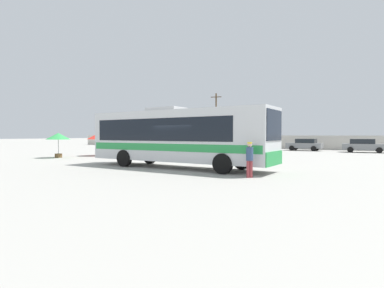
{
  "coord_description": "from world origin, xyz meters",
  "views": [
    {
      "loc": [
        9.33,
        -15.47,
        1.96
      ],
      "look_at": [
        -1.21,
        3.36,
        1.34
      ],
      "focal_mm": 28.91,
      "sensor_mm": 36.0,
      "label": 1
    }
  ],
  "objects_px": {
    "vendor_umbrella_secondary_green": "(58,137)",
    "roadside_tree_midleft": "(251,124)",
    "parked_car_leftmost_grey": "(217,143)",
    "attendant_by_bus_door": "(250,157)",
    "vendor_umbrella_near_gate_red": "(101,136)",
    "roadside_tree_left": "(188,118)",
    "parked_car_second_grey": "(252,144)",
    "parked_car_rightmost_grey": "(364,145)",
    "coach_bus_silver_green": "(176,135)",
    "parked_car_third_grey": "(305,144)",
    "utility_pole_near": "(216,119)"
  },
  "relations": [
    {
      "from": "parked_car_third_grey",
      "to": "roadside_tree_midleft",
      "type": "xyz_separation_m",
      "value": [
        -10.48,
        10.08,
        3.04
      ]
    },
    {
      "from": "parked_car_third_grey",
      "to": "roadside_tree_midleft",
      "type": "bearing_deg",
      "value": 136.11
    },
    {
      "from": "coach_bus_silver_green",
      "to": "parked_car_rightmost_grey",
      "type": "height_order",
      "value": "coach_bus_silver_green"
    },
    {
      "from": "coach_bus_silver_green",
      "to": "utility_pole_near",
      "type": "height_order",
      "value": "utility_pole_near"
    },
    {
      "from": "utility_pole_near",
      "to": "roadside_tree_midleft",
      "type": "relative_size",
      "value": 1.61
    },
    {
      "from": "parked_car_third_grey",
      "to": "parked_car_rightmost_grey",
      "type": "xyz_separation_m",
      "value": [
        6.51,
        -1.13,
        0.02
      ]
    },
    {
      "from": "roadside_tree_left",
      "to": "parked_car_rightmost_grey",
      "type": "bearing_deg",
      "value": -15.5
    },
    {
      "from": "parked_car_second_grey",
      "to": "parked_car_third_grey",
      "type": "distance_m",
      "value": 6.59
    },
    {
      "from": "vendor_umbrella_near_gate_red",
      "to": "utility_pole_near",
      "type": "distance_m",
      "value": 26.09
    },
    {
      "from": "roadside_tree_left",
      "to": "attendant_by_bus_door",
      "type": "bearing_deg",
      "value": -56.11
    },
    {
      "from": "vendor_umbrella_secondary_green",
      "to": "parked_car_leftmost_grey",
      "type": "distance_m",
      "value": 23.22
    },
    {
      "from": "vendor_umbrella_near_gate_red",
      "to": "parked_car_leftmost_grey",
      "type": "relative_size",
      "value": 0.55
    },
    {
      "from": "vendor_umbrella_near_gate_red",
      "to": "roadside_tree_left",
      "type": "height_order",
      "value": "roadside_tree_left"
    },
    {
      "from": "parked_car_leftmost_grey",
      "to": "parked_car_third_grey",
      "type": "xyz_separation_m",
      "value": [
        11.83,
        0.54,
        0.02
      ]
    },
    {
      "from": "coach_bus_silver_green",
      "to": "attendant_by_bus_door",
      "type": "distance_m",
      "value": 5.76
    },
    {
      "from": "attendant_by_bus_door",
      "to": "parked_car_second_grey",
      "type": "xyz_separation_m",
      "value": [
        -8.49,
        26.23,
        -0.17
      ]
    },
    {
      "from": "vendor_umbrella_near_gate_red",
      "to": "roadside_tree_left",
      "type": "xyz_separation_m",
      "value": [
        -5.34,
        25.94,
        3.14
      ]
    },
    {
      "from": "parked_car_second_grey",
      "to": "roadside_tree_midleft",
      "type": "distance_m",
      "value": 12.17
    },
    {
      "from": "vendor_umbrella_near_gate_red",
      "to": "parked_car_leftmost_grey",
      "type": "distance_m",
      "value": 19.35
    },
    {
      "from": "parked_car_leftmost_grey",
      "to": "parked_car_second_grey",
      "type": "height_order",
      "value": "parked_car_leftmost_grey"
    },
    {
      "from": "vendor_umbrella_secondary_green",
      "to": "parked_car_second_grey",
      "type": "height_order",
      "value": "vendor_umbrella_secondary_green"
    },
    {
      "from": "utility_pole_near",
      "to": "parked_car_rightmost_grey",
      "type": "bearing_deg",
      "value": -19.07
    },
    {
      "from": "roadside_tree_midleft",
      "to": "utility_pole_near",
      "type": "bearing_deg",
      "value": -142.27
    },
    {
      "from": "vendor_umbrella_near_gate_red",
      "to": "roadside_tree_midleft",
      "type": "distance_m",
      "value": 30.08
    },
    {
      "from": "attendant_by_bus_door",
      "to": "roadside_tree_left",
      "type": "bearing_deg",
      "value": 123.89
    },
    {
      "from": "vendor_umbrella_near_gate_red",
      "to": "roadside_tree_left",
      "type": "distance_m",
      "value": 26.67
    },
    {
      "from": "attendant_by_bus_door",
      "to": "roadside_tree_midleft",
      "type": "bearing_deg",
      "value": 108.46
    },
    {
      "from": "attendant_by_bus_door",
      "to": "utility_pole_near",
      "type": "xyz_separation_m",
      "value": [
        -17.23,
        33.63,
        3.72
      ]
    },
    {
      "from": "vendor_umbrella_secondary_green",
      "to": "parked_car_rightmost_grey",
      "type": "distance_m",
      "value": 31.97
    },
    {
      "from": "attendant_by_bus_door",
      "to": "roadside_tree_midleft",
      "type": "xyz_separation_m",
      "value": [
        -12.46,
        37.32,
        2.89
      ]
    },
    {
      "from": "parked_car_second_grey",
      "to": "roadside_tree_left",
      "type": "distance_m",
      "value": 16.48
    },
    {
      "from": "coach_bus_silver_green",
      "to": "roadside_tree_midleft",
      "type": "bearing_deg",
      "value": 101.5
    },
    {
      "from": "coach_bus_silver_green",
      "to": "attendant_by_bus_door",
      "type": "height_order",
      "value": "coach_bus_silver_green"
    },
    {
      "from": "parked_car_second_grey",
      "to": "parked_car_rightmost_grey",
      "type": "height_order",
      "value": "parked_car_rightmost_grey"
    },
    {
      "from": "roadside_tree_midleft",
      "to": "coach_bus_silver_green",
      "type": "bearing_deg",
      "value": -78.5
    },
    {
      "from": "parked_car_leftmost_grey",
      "to": "coach_bus_silver_green",
      "type": "bearing_deg",
      "value": -70.92
    },
    {
      "from": "vendor_umbrella_secondary_green",
      "to": "roadside_tree_midleft",
      "type": "distance_m",
      "value": 33.94
    },
    {
      "from": "attendant_by_bus_door",
      "to": "roadside_tree_midleft",
      "type": "distance_m",
      "value": 39.45
    },
    {
      "from": "coach_bus_silver_green",
      "to": "vendor_umbrella_secondary_green",
      "type": "distance_m",
      "value": 13.38
    },
    {
      "from": "parked_car_rightmost_grey",
      "to": "roadside_tree_midleft",
      "type": "xyz_separation_m",
      "value": [
        -16.99,
        11.21,
        3.02
      ]
    },
    {
      "from": "roadside_tree_left",
      "to": "roadside_tree_midleft",
      "type": "height_order",
      "value": "roadside_tree_left"
    },
    {
      "from": "attendant_by_bus_door",
      "to": "parked_car_rightmost_grey",
      "type": "xyz_separation_m",
      "value": [
        4.53,
        26.11,
        -0.13
      ]
    },
    {
      "from": "parked_car_second_grey",
      "to": "roadside_tree_midleft",
      "type": "xyz_separation_m",
      "value": [
        -3.97,
        11.09,
        3.06
      ]
    },
    {
      "from": "coach_bus_silver_green",
      "to": "parked_car_rightmost_grey",
      "type": "bearing_deg",
      "value": 67.79
    },
    {
      "from": "parked_car_third_grey",
      "to": "roadside_tree_left",
      "type": "height_order",
      "value": "roadside_tree_left"
    },
    {
      "from": "vendor_umbrella_secondary_green",
      "to": "coach_bus_silver_green",
      "type": "bearing_deg",
      "value": -8.29
    },
    {
      "from": "parked_car_third_grey",
      "to": "parked_car_leftmost_grey",
      "type": "bearing_deg",
      "value": -177.39
    },
    {
      "from": "parked_car_leftmost_grey",
      "to": "parked_car_rightmost_grey",
      "type": "relative_size",
      "value": 1.03
    },
    {
      "from": "vendor_umbrella_near_gate_red",
      "to": "parked_car_rightmost_grey",
      "type": "bearing_deg",
      "value": 40.22
    },
    {
      "from": "parked_car_rightmost_grey",
      "to": "utility_pole_near",
      "type": "height_order",
      "value": "utility_pole_near"
    }
  ]
}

